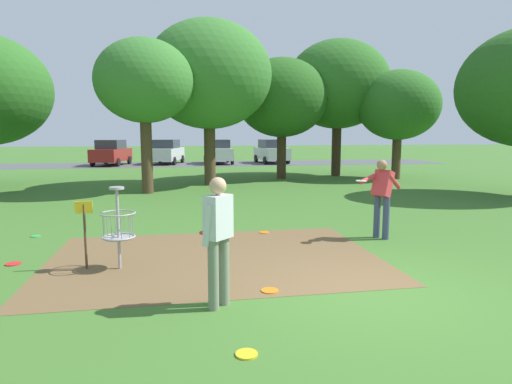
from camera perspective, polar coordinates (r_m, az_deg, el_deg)
The scene contains 20 objects.
ground_plane at distance 6.62m, azimuth 15.01°, elevation -12.56°, with size 160.00×160.00×0.00m, color #3D6B28.
dirt_tee_pad at distance 8.10m, azimuth -5.37°, elevation -8.56°, with size 5.93×4.18×0.01m, color brown.
disc_golf_basket at distance 7.64m, azimuth -17.98°, elevation -4.09°, with size 0.98×0.58×1.39m.
player_foreground_watching at distance 5.66m, azimuth -4.96°, elevation -5.55°, with size 0.45×0.45×1.71m.
player_throwing at distance 9.74m, azimuth 16.10°, elevation -0.19°, with size 1.15×0.54×1.71m.
frisbee_by_tee at distance 4.78m, azimuth -1.24°, elevation -20.38°, with size 0.23×0.23×0.02m, color gold.
frisbee_mid_grass at distance 10.06m, azimuth 1.09°, elevation -5.29°, with size 0.23×0.23×0.02m, color orange.
frisbee_far_left at distance 10.86m, azimuth -26.80°, elevation -5.16°, with size 0.21×0.21×0.02m, color green.
frisbee_far_right at distance 8.78m, azimuth -29.11°, elevation -8.19°, with size 0.26×0.26×0.02m, color red.
frisbee_scattered_a at distance 6.45m, azimuth 1.81°, elevation -12.74°, with size 0.25×0.25×0.02m, color orange.
tree_near_left at distance 24.30m, azimuth 10.63°, elevation 13.58°, with size 5.49×5.49×7.20m.
tree_near_right at distance 17.24m, azimuth -14.37°, elevation 13.76°, with size 3.65×3.65×5.77m.
tree_mid_left at distance 19.61m, azimuth -6.19°, elevation 14.90°, with size 5.45×5.45×7.10m.
tree_mid_right at distance 23.17m, azimuth 18.10°, elevation 10.69°, with size 4.05×4.05×5.40m.
tree_far_center at distance 22.31m, azimuth 3.39°, elevation 12.14°, with size 4.60×4.60×6.01m.
parking_lot_strip at distance 33.56m, azimuth -5.66°, elevation 3.68°, with size 36.00×6.00×0.01m, color #4C4C51.
parked_car_leftmost at distance 33.58m, azimuth -18.36°, elevation 4.91°, with size 2.59×4.47×1.84m.
parked_car_center_left at distance 34.10m, azimuth -11.58°, elevation 5.17°, with size 2.75×4.51×1.84m.
parked_car_center_right at distance 33.76m, azimuth -4.96°, elevation 5.27°, with size 2.03×4.23×1.84m.
parked_car_rightmost at distance 34.23m, azimuth 2.04°, elevation 5.33°, with size 2.24×4.34×1.84m.
Camera 1 is at (-2.72, -5.60, 2.25)m, focal length 30.66 mm.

